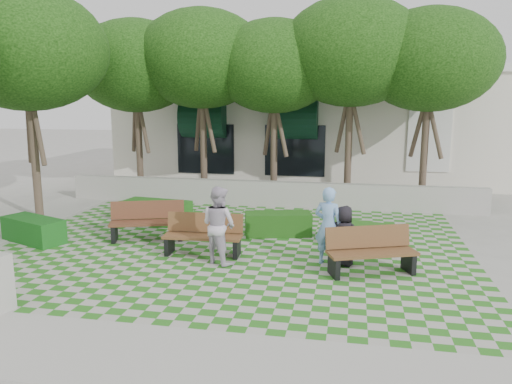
% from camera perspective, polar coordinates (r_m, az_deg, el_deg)
% --- Properties ---
extents(ground, '(90.00, 90.00, 0.00)m').
position_cam_1_polar(ground, '(12.21, -3.70, -7.68)').
color(ground, gray).
rests_on(ground, ground).
extents(lawn, '(12.00, 12.00, 0.00)m').
position_cam_1_polar(lawn, '(13.13, -2.58, -6.31)').
color(lawn, '#2B721E').
rests_on(lawn, ground).
extents(sidewalk_south, '(16.00, 2.00, 0.01)m').
position_cam_1_polar(sidewalk_south, '(8.12, -12.60, -17.82)').
color(sidewalk_south, '#9E9B93').
rests_on(sidewalk_south, ground).
extents(retaining_wall, '(15.00, 0.36, 0.90)m').
position_cam_1_polar(retaining_wall, '(17.97, 1.33, -0.18)').
color(retaining_wall, '#9E9B93').
rests_on(retaining_wall, ground).
extents(bench_east, '(2.07, 1.32, 1.03)m').
position_cam_1_polar(bench_east, '(11.41, 12.99, -6.65)').
color(bench_east, brown).
rests_on(bench_east, ground).
extents(bench_mid, '(1.96, 0.73, 1.01)m').
position_cam_1_polar(bench_mid, '(12.49, -6.03, -4.95)').
color(bench_mid, brown).
rests_on(bench_mid, ground).
extents(bench_west, '(2.10, 1.26, 1.05)m').
position_cam_1_polar(bench_west, '(14.02, -12.29, -3.33)').
color(bench_west, '#522D1C').
rests_on(bench_west, ground).
extents(hedge_east, '(1.90, 1.11, 0.62)m').
position_cam_1_polar(hedge_east, '(13.33, 12.12, -4.91)').
color(hedge_east, '#1D4C14').
rests_on(hedge_east, ground).
extents(hedge_midright, '(1.98, 1.17, 0.65)m').
position_cam_1_polar(hedge_midright, '(14.19, 2.54, -3.67)').
color(hedge_midright, '#1A4713').
rests_on(hedge_midright, ground).
extents(hedge_midleft, '(2.17, 1.12, 0.72)m').
position_cam_1_polar(hedge_midleft, '(15.73, -11.25, -2.30)').
color(hedge_midleft, '#194D14').
rests_on(hedge_midleft, ground).
extents(hedge_west, '(2.02, 1.40, 0.66)m').
position_cam_1_polar(hedge_west, '(14.82, -24.08, -3.97)').
color(hedge_west, '#144C18').
rests_on(hedge_west, ground).
extents(person_blue, '(0.78, 0.64, 1.85)m').
position_cam_1_polar(person_blue, '(11.69, 8.25, -3.88)').
color(person_blue, '#7DAAE3').
rests_on(person_blue, ground).
extents(person_dark, '(0.81, 0.68, 1.42)m').
position_cam_1_polar(person_dark, '(11.74, 10.00, -4.96)').
color(person_dark, black).
rests_on(person_dark, ground).
extents(person_white, '(1.12, 1.04, 1.84)m').
position_cam_1_polar(person_white, '(11.72, -4.28, -3.78)').
color(person_white, silver).
rests_on(person_white, ground).
extents(tree_row, '(17.70, 13.40, 7.41)m').
position_cam_1_polar(tree_row, '(17.87, -4.85, 14.95)').
color(tree_row, '#47382B').
rests_on(tree_row, ground).
extents(building, '(18.00, 8.92, 5.15)m').
position_cam_1_polar(building, '(25.39, 6.51, 7.65)').
color(building, silver).
rests_on(building, ground).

